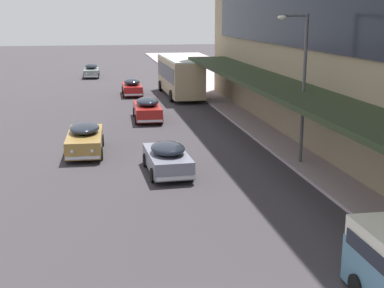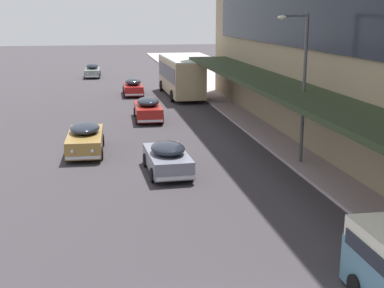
# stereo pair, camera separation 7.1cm
# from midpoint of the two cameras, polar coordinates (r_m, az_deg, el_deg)

# --- Properties ---
(transit_bus_kerbside_front) EXTENTS (2.92, 10.27, 3.40)m
(transit_bus_kerbside_front) POSITION_cam_midpoint_polar(r_m,az_deg,el_deg) (47.61, -1.19, 7.46)
(transit_bus_kerbside_front) COLOR tan
(transit_bus_kerbside_front) RESTS_ON ground
(sedan_oncoming_front) EXTENTS (1.96, 4.82, 1.60)m
(sedan_oncoming_front) POSITION_cam_midpoint_polar(r_m,az_deg,el_deg) (36.92, -4.66, 3.78)
(sedan_oncoming_front) COLOR #A41F1B
(sedan_oncoming_front) RESTS_ON ground
(sedan_lead_near) EXTENTS (2.00, 4.30, 1.48)m
(sedan_lead_near) POSITION_cam_midpoint_polar(r_m,az_deg,el_deg) (24.42, -2.56, -1.46)
(sedan_lead_near) COLOR gray
(sedan_lead_near) RESTS_ON ground
(sedan_trailing_near) EXTENTS (1.86, 4.93, 1.58)m
(sedan_trailing_near) POSITION_cam_midpoint_polar(r_m,az_deg,el_deg) (63.39, -10.54, 7.72)
(sedan_trailing_near) COLOR gray
(sedan_trailing_near) RESTS_ON ground
(sedan_trailing_mid) EXTENTS (1.83, 4.58, 1.54)m
(sedan_trailing_mid) POSITION_cam_midpoint_polar(r_m,az_deg,el_deg) (48.48, -6.28, 6.08)
(sedan_trailing_mid) COLOR #A51C1C
(sedan_trailing_mid) RESTS_ON ground
(sedan_second_near) EXTENTS (2.00, 4.98, 1.54)m
(sedan_second_near) POSITION_cam_midpoint_polar(r_m,az_deg,el_deg) (28.59, -11.26, 0.60)
(sedan_second_near) COLOR olive
(sedan_second_near) RESTS_ON ground
(street_lamp) EXTENTS (1.50, 0.28, 7.00)m
(street_lamp) POSITION_cam_midpoint_polar(r_m,az_deg,el_deg) (25.64, 11.63, 6.92)
(street_lamp) COLOR #4C4C51
(street_lamp) RESTS_ON sidewalk_kerb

